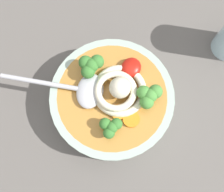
{
  "coord_description": "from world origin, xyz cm",
  "views": [
    {
      "loc": [
        7.75,
        3.96,
        50.36
      ],
      "look_at": [
        -1.88,
        -1.49,
        8.94
      ],
      "focal_mm": 41.66,
      "sensor_mm": 36.0,
      "label": 1
    }
  ],
  "objects": [
    {
      "name": "table_slab",
      "position": [
        0.0,
        0.0,
        1.43
      ],
      "size": [
        117.59,
        117.59,
        2.85
      ],
      "primitive_type": "cube",
      "color": "#5B5651",
      "rests_on": "ground"
    },
    {
      "name": "soup_bowl",
      "position": [
        -1.88,
        -1.49,
        6.0
      ],
      "size": [
        20.8,
        20.8,
        6.09
      ],
      "color": "#9EB2A3",
      "rests_on": "table_slab"
    },
    {
      "name": "noodle_pile",
      "position": [
        -2.99,
        -0.88,
        10.17
      ],
      "size": [
        9.81,
        9.62,
        3.94
      ],
      "color": "beige",
      "rests_on": "soup_bowl"
    },
    {
      "name": "soup_spoon",
      "position": [
        -0.22,
        -6.23,
        9.74
      ],
      "size": [
        8.9,
        17.36,
        1.6
      ],
      "rotation": [
        0.0,
        0.0,
        5.05
      ],
      "color": "#B7B7BC",
      "rests_on": "soup_bowl"
    },
    {
      "name": "chili_sauce_dollop",
      "position": [
        -7.5,
        -1.03,
        9.77
      ],
      "size": [
        3.67,
        3.31,
        1.65
      ],
      "primitive_type": "ellipsoid",
      "color": "#B2190F",
      "rests_on": "soup_bowl"
    },
    {
      "name": "broccoli_floret_front",
      "position": [
        2.92,
        1.06,
        10.73
      ],
      "size": [
        3.62,
        3.11,
        2.86
      ],
      "color": "#7A9E60",
      "rests_on": "soup_bowl"
    },
    {
      "name": "broccoli_floret_left",
      "position": [
        -4.13,
        -6.72,
        11.16
      ],
      "size": [
        4.47,
        3.84,
        3.53
      ],
      "color": "#7A9E60",
      "rests_on": "soup_bowl"
    },
    {
      "name": "broccoli_floret_center",
      "position": [
        -4.3,
        3.81,
        11.13
      ],
      "size": [
        4.41,
        3.8,
        3.49
      ],
      "color": "#7A9E60",
      "rests_on": "soup_bowl"
    },
    {
      "name": "carrot_slice_beside_chili",
      "position": [
        -0.25,
        0.78,
        9.3
      ],
      "size": [
        2.55,
        2.55,
        0.71
      ],
      "primitive_type": "cylinder",
      "color": "orange",
      "rests_on": "soup_bowl"
    },
    {
      "name": "carrot_slice_extra_a",
      "position": [
        -0.45,
        3.11,
        9.25
      ],
      "size": [
        2.73,
        2.73,
        0.62
      ],
      "primitive_type": "cylinder",
      "color": "orange",
      "rests_on": "soup_bowl"
    }
  ]
}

